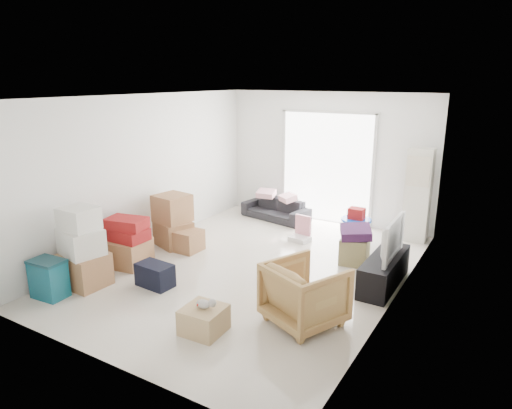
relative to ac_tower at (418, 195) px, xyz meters
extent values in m
cube|color=beige|center=(-1.95, -2.65, -0.99)|extent=(4.50, 6.00, 0.24)
cube|color=white|center=(-1.95, -2.65, 1.95)|extent=(4.50, 6.00, 0.24)
cube|color=white|center=(-1.95, 0.47, 0.48)|extent=(4.50, 0.24, 2.70)
cube|color=white|center=(-1.95, -5.77, 0.48)|extent=(4.50, 0.24, 2.70)
cube|color=white|center=(-4.32, -2.65, 0.48)|extent=(0.24, 6.00, 2.70)
cube|color=white|center=(0.42, -2.65, 0.48)|extent=(0.24, 6.00, 2.70)
cube|color=white|center=(-1.95, 0.33, 0.27)|extent=(2.00, 0.01, 2.30)
cube|color=silver|center=(-2.95, 0.32, 0.27)|extent=(0.06, 0.04, 2.30)
cube|color=silver|center=(-0.95, 0.32, 0.27)|extent=(0.06, 0.04, 2.30)
cube|color=silver|center=(-1.95, 0.32, 1.42)|extent=(2.10, 0.04, 0.06)
cube|color=beige|center=(0.00, 0.00, 0.00)|extent=(0.45, 0.30, 1.75)
cube|color=black|center=(0.05, -2.22, -0.65)|extent=(0.41, 1.37, 0.46)
imported|color=black|center=(0.05, -2.22, -0.35)|extent=(0.60, 1.02, 0.13)
imported|color=#25252A|center=(-2.88, -0.15, -0.58)|extent=(1.57, 0.70, 0.59)
cube|color=#F8B5C6|center=(-3.14, -0.11, -0.23)|extent=(0.41, 0.34, 0.12)
cube|color=#F8B5C6|center=(-2.57, -0.19, -0.23)|extent=(0.40, 0.38, 0.11)
imported|color=tan|center=(-0.50, -3.79, -0.44)|extent=(1.09, 1.06, 0.87)
cube|color=#105569|center=(-3.85, -4.98, -0.75)|extent=(0.48, 0.35, 0.26)
cube|color=#105569|center=(-3.85, -4.98, -0.49)|extent=(0.48, 0.35, 0.26)
cube|color=#0C333D|center=(-3.85, -4.98, -0.34)|extent=(0.50, 0.37, 0.04)
cube|color=#A96F4C|center=(-3.75, -4.47, -0.63)|extent=(0.67, 0.57, 0.49)
cube|color=white|center=(-3.75, -4.47, -0.20)|extent=(0.69, 0.61, 0.38)
cube|color=white|center=(-3.75, -4.47, 0.16)|extent=(0.50, 0.44, 0.33)
cube|color=#A96F4C|center=(-3.75, -3.59, -0.66)|extent=(0.68, 0.68, 0.43)
cube|color=maroon|center=(-3.75, -3.59, -0.34)|extent=(0.65, 0.44, 0.20)
cube|color=maroon|center=(-3.75, -3.59, -0.16)|extent=(0.70, 0.53, 0.17)
cube|color=#A96F4C|center=(-3.72, -2.52, -0.65)|extent=(0.78, 0.72, 0.46)
cube|color=#A96F4C|center=(-3.72, -2.52, -0.17)|extent=(0.62, 0.62, 0.49)
cube|color=#A96F4C|center=(-3.33, -2.60, -0.69)|extent=(0.45, 0.45, 0.37)
cube|color=black|center=(-2.83, -3.97, -0.70)|extent=(0.56, 0.36, 0.34)
cube|color=#988758|center=(-0.60, -1.64, -0.66)|extent=(0.49, 0.49, 0.43)
cube|color=#421F4E|center=(-0.60, -1.64, -0.37)|extent=(0.63, 0.63, 0.14)
cylinder|color=blue|center=(-0.91, -0.71, -0.42)|extent=(0.55, 0.55, 0.04)
cylinder|color=blue|center=(-0.77, -0.57, -0.66)|extent=(0.04, 0.04, 0.43)
cylinder|color=blue|center=(-1.04, -0.57, -0.66)|extent=(0.04, 0.04, 0.43)
cylinder|color=blue|center=(-1.04, -0.84, -0.66)|extent=(0.04, 0.04, 0.43)
cylinder|color=blue|center=(-0.77, -0.84, -0.66)|extent=(0.04, 0.04, 0.43)
cube|color=maroon|center=(-0.91, -0.71, -0.30)|extent=(0.28, 0.22, 0.20)
cube|color=silver|center=(-1.83, -1.14, -0.83)|extent=(0.39, 0.35, 0.09)
cube|color=pink|center=(-1.83, -1.01, -0.60)|extent=(0.33, 0.09, 0.38)
cube|color=tan|center=(-1.45, -4.61, -0.72)|extent=(0.50, 0.50, 0.32)
ellipsoid|color=#B2ADA8|center=(-1.45, -4.61, -0.51)|extent=(0.19, 0.13, 0.10)
cube|color=red|center=(-1.45, -4.61, -0.50)|extent=(0.15, 0.13, 0.03)
sphere|color=#B2ADA8|center=(-1.34, -4.58, -0.48)|extent=(0.10, 0.10, 0.10)
camera|label=1|loc=(1.60, -8.50, 2.09)|focal=32.00mm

